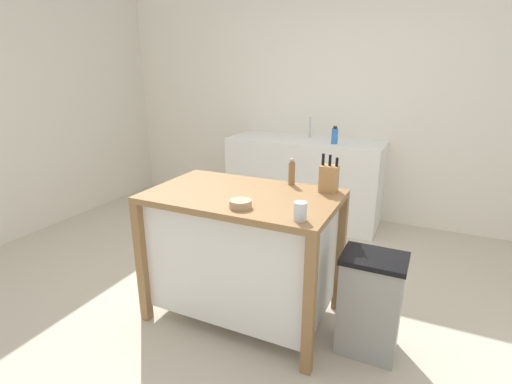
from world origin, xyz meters
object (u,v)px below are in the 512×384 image
object	(u,v)px
bowl_ceramic_wide	(241,203)
pepper_grinder	(292,172)
trash_bin	(370,304)
sink_faucet	(310,127)
drinking_cup	(300,211)
knife_block	(329,178)
kitchen_island	(243,249)
bottle_hand_soap	(335,136)

from	to	relation	value
bowl_ceramic_wide	pepper_grinder	xyz separation A→B (m)	(0.11, 0.55, 0.06)
pepper_grinder	trash_bin	xyz separation A→B (m)	(0.63, -0.32, -0.65)
sink_faucet	drinking_cup	bearing A→B (deg)	-73.44
pepper_grinder	drinking_cup	bearing A→B (deg)	-65.75
knife_block	bowl_ceramic_wide	xyz separation A→B (m)	(-0.37, -0.50, -0.07)
bowl_ceramic_wide	trash_bin	size ratio (longest dim) A/B	0.20
kitchen_island	sink_faucet	size ratio (longest dim) A/B	5.45
knife_block	drinking_cup	distance (m)	0.54
kitchen_island	bowl_ceramic_wide	xyz separation A→B (m)	(0.11, -0.23, 0.41)
kitchen_island	trash_bin	xyz separation A→B (m)	(0.84, -0.01, -0.18)
kitchen_island	sink_faucet	xyz separation A→B (m)	(-0.20, 2.01, 0.52)
sink_faucet	bottle_hand_soap	xyz separation A→B (m)	(0.33, -0.24, -0.03)
pepper_grinder	sink_faucet	xyz separation A→B (m)	(-0.42, 1.70, 0.04)
pepper_grinder	trash_bin	world-z (taller)	pepper_grinder
pepper_grinder	trash_bin	bearing A→B (deg)	-27.17
kitchen_island	bowl_ceramic_wide	bearing A→B (deg)	-65.25
kitchen_island	drinking_cup	bearing A→B (deg)	-29.58
knife_block	pepper_grinder	world-z (taller)	knife_block
trash_bin	bowl_ceramic_wide	bearing A→B (deg)	-162.95
bottle_hand_soap	kitchen_island	bearing A→B (deg)	-94.27
bowl_ceramic_wide	pepper_grinder	world-z (taller)	pepper_grinder
trash_bin	pepper_grinder	bearing A→B (deg)	152.83
knife_block	bottle_hand_soap	bearing A→B (deg)	103.00
trash_bin	bottle_hand_soap	world-z (taller)	bottle_hand_soap
pepper_grinder	sink_faucet	world-z (taller)	sink_faucet
drinking_cup	trash_bin	size ratio (longest dim) A/B	0.16
drinking_cup	trash_bin	xyz separation A→B (m)	(0.36, 0.26, -0.61)
drinking_cup	trash_bin	bearing A→B (deg)	35.65
bowl_ceramic_wide	bottle_hand_soap	size ratio (longest dim) A/B	0.73
knife_block	trash_bin	distance (m)	0.80
sink_faucet	bowl_ceramic_wide	bearing A→B (deg)	-82.13
kitchen_island	trash_bin	world-z (taller)	kitchen_island
knife_block	bottle_hand_soap	xyz separation A→B (m)	(-0.35, 1.50, 0.01)
knife_block	drinking_cup	xyz separation A→B (m)	(-0.00, -0.54, -0.04)
bowl_ceramic_wide	pepper_grinder	bearing A→B (deg)	79.07
bottle_hand_soap	trash_bin	bearing A→B (deg)	-68.36
bowl_ceramic_wide	sink_faucet	size ratio (longest dim) A/B	0.58
knife_block	sink_faucet	size ratio (longest dim) A/B	1.11
kitchen_island	drinking_cup	distance (m)	0.70
knife_block	pepper_grinder	xyz separation A→B (m)	(-0.27, 0.04, -0.00)
bottle_hand_soap	knife_block	bearing A→B (deg)	-77.00
knife_block	drinking_cup	bearing A→B (deg)	-90.42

